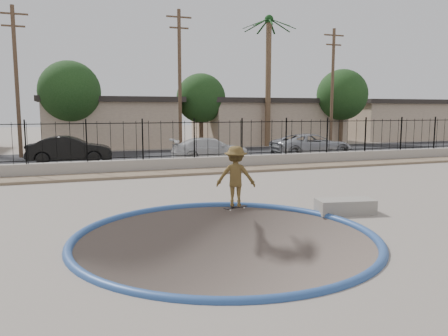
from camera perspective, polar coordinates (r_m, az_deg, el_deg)
The scene contains 23 objects.
ground at distance 22.71m, azimuth -11.12°, elevation -2.70°, with size 120.00×120.00×2.20m, color slate.
bowl_pit at distance 10.12m, azimuth 0.17°, elevation -9.06°, with size 6.84×6.84×1.80m, color #4D433B, non-canonical shape.
coping_ring at distance 10.12m, azimuth 0.17°, elevation -9.06°, with size 7.04×7.04×0.20m, color #2A4B89.
rock_strip at distance 19.80m, azimuth -9.97°, elevation -0.79°, with size 42.00×1.60×0.11m, color #887259.
retaining_wall at distance 20.84m, azimuth -10.50°, elevation 0.29°, with size 42.00×0.45×0.60m, color gray.
fence at distance 20.73m, azimuth -10.58°, elevation 3.58°, with size 40.00×0.04×1.80m.
street at distance 27.47m, azimuth -12.77°, elevation 1.37°, with size 90.00×8.00×0.04m, color black.
house_center at distance 36.77m, azimuth -14.71°, elevation 5.89°, with size 10.60×8.60×3.90m.
house_east at distance 40.51m, azimuth 5.54°, elevation 6.23°, with size 12.60×8.60×3.90m.
house_east_far at distance 48.18m, azimuth 20.85°, elevation 5.99°, with size 11.60×8.60×3.90m.
palm_right at distance 35.85m, azimuth 5.84°, elevation 14.64°, with size 2.30×2.30×10.30m.
utility_pole_left at distance 29.29m, azimuth -25.47°, elevation 10.39°, with size 1.70×0.24×9.00m.
utility_pole_mid at distance 30.09m, azimuth -5.80°, elevation 11.46°, with size 1.70×0.24×9.50m.
utility_pole_right at distance 34.98m, azimuth 13.97°, elevation 10.31°, with size 1.70×0.24×9.00m.
street_tree_left at distance 33.14m, azimuth -19.52°, elevation 9.38°, with size 4.32×4.32×6.36m.
street_tree_mid at distance 35.65m, azimuth -3.02°, elevation 9.08°, with size 3.96×3.96×5.83m.
street_tree_right at distance 39.12m, azimuth 15.18°, elevation 9.21°, with size 4.32×4.32×6.36m.
skater at distance 12.74m, azimuth 1.54°, elevation -1.52°, with size 1.14×0.66×1.77m, color brown.
skateboard at distance 12.89m, azimuth 1.53°, elevation -5.16°, with size 0.79×0.41×0.07m.
concrete_ledge at distance 12.83m, azimuth 15.54°, elevation -4.84°, with size 1.60×0.70×0.40m, color gray.
car_b at distance 25.16m, azimuth -19.48°, elevation 2.28°, with size 1.54×4.41×1.45m, color black.
car_c at distance 24.83m, azimuth -1.75°, elevation 2.47°, with size 1.83×4.49×1.30m, color silver.
car_d at distance 27.58m, azimuth 11.40°, elevation 2.95°, with size 2.35×5.09×1.41m, color #96989E.
Camera 1 is at (-3.31, -10.11, 2.90)m, focal length 35.00 mm.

